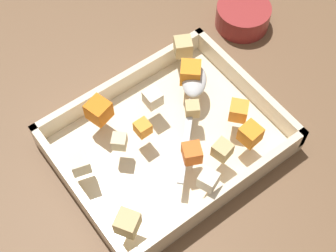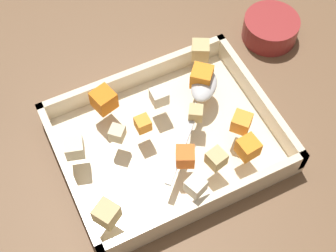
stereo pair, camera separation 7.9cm
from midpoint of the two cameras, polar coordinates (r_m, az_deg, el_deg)
name	(u,v)px [view 1 (the left image)]	position (r m, az deg, el deg)	size (l,w,h in m)	color
ground_plane	(171,157)	(0.83, -2.41, -3.79)	(4.00, 4.00, 0.00)	brown
baking_dish	(168,142)	(0.83, -2.71, -1.99)	(0.35, 0.28, 0.05)	beige
carrot_chunk_front_center	(143,128)	(0.79, -5.73, -0.44)	(0.02, 0.02, 0.02)	orange
carrot_chunk_far_left	(99,110)	(0.81, -10.62, 1.51)	(0.03, 0.03, 0.03)	orange
carrot_chunk_corner_ne	(250,134)	(0.78, 6.48, -1.15)	(0.03, 0.03, 0.03)	orange
carrot_chunk_back_center	(190,73)	(0.84, -0.13, 5.86)	(0.03, 0.03, 0.03)	orange
carrot_chunk_corner_se	(192,153)	(0.76, -0.24, -3.33)	(0.03, 0.03, 0.03)	orange
carrot_chunk_under_handle	(239,111)	(0.80, 5.22, 1.50)	(0.03, 0.03, 0.03)	orange
potato_chunk_far_right	(80,163)	(0.77, -12.86, -4.37)	(0.03, 0.03, 0.03)	beige
potato_chunk_mid_left	(192,109)	(0.80, -0.02, 1.74)	(0.02, 0.02, 0.02)	tan
potato_chunk_rim_edge	(119,141)	(0.78, -8.42, -1.98)	(0.02, 0.02, 0.02)	beige
potato_chunk_center	(127,223)	(0.72, -7.81, -11.10)	(0.03, 0.03, 0.03)	tan
potato_chunk_corner_nw	(222,150)	(0.76, 3.26, -2.97)	(0.03, 0.03, 0.03)	tan
potato_chunk_mid_right	(183,47)	(0.87, -0.87, 8.79)	(0.03, 0.03, 0.03)	tan
parsnip_chunk_near_left	(208,180)	(0.74, 1.52, -6.40)	(0.03, 0.03, 0.03)	silver
parsnip_chunk_near_spoon	(153,98)	(0.81, -4.50, 2.94)	(0.03, 0.03, 0.03)	silver
serving_spoon	(193,88)	(0.83, 0.19, 4.10)	(0.17, 0.17, 0.02)	silver
small_prep_bowl	(243,16)	(0.99, 6.20, 12.14)	(0.10, 0.10, 0.04)	maroon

